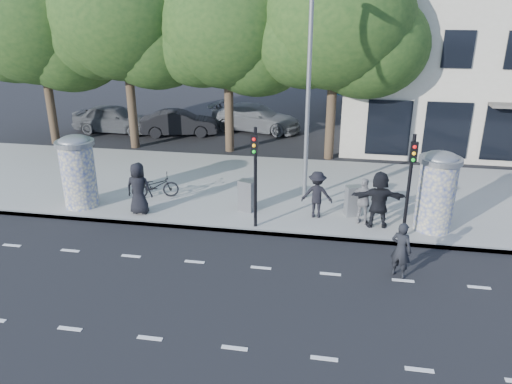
% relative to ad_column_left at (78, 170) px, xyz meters
% --- Properties ---
extents(ground, '(120.00, 120.00, 0.00)m').
position_rel_ad_column_left_xyz_m(ground, '(7.20, -4.50, -1.54)').
color(ground, black).
rests_on(ground, ground).
extents(sidewalk, '(40.00, 8.00, 0.15)m').
position_rel_ad_column_left_xyz_m(sidewalk, '(7.20, 3.00, -1.46)').
color(sidewalk, gray).
rests_on(sidewalk, ground).
extents(curb, '(40.00, 0.10, 0.16)m').
position_rel_ad_column_left_xyz_m(curb, '(7.20, -0.95, -1.46)').
color(curb, slate).
rests_on(curb, ground).
extents(lane_dash_near, '(32.00, 0.12, 0.01)m').
position_rel_ad_column_left_xyz_m(lane_dash_near, '(7.20, -6.70, -1.53)').
color(lane_dash_near, silver).
rests_on(lane_dash_near, ground).
extents(lane_dash_far, '(32.00, 0.12, 0.01)m').
position_rel_ad_column_left_xyz_m(lane_dash_far, '(7.20, -3.10, -1.53)').
color(lane_dash_far, silver).
rests_on(lane_dash_far, ground).
extents(ad_column_left, '(1.36, 1.36, 2.65)m').
position_rel_ad_column_left_xyz_m(ad_column_left, '(0.00, 0.00, 0.00)').
color(ad_column_left, beige).
rests_on(ad_column_left, sidewalk).
extents(ad_column_right, '(1.36, 1.36, 2.65)m').
position_rel_ad_column_left_xyz_m(ad_column_right, '(12.40, 0.20, 0.00)').
color(ad_column_right, beige).
rests_on(ad_column_right, sidewalk).
extents(traffic_pole_near, '(0.22, 0.31, 3.40)m').
position_rel_ad_column_left_xyz_m(traffic_pole_near, '(6.60, -0.71, 0.69)').
color(traffic_pole_near, black).
rests_on(traffic_pole_near, sidewalk).
extents(traffic_pole_far, '(0.22, 0.31, 3.40)m').
position_rel_ad_column_left_xyz_m(traffic_pole_far, '(11.40, -0.71, 0.69)').
color(traffic_pole_far, black).
rests_on(traffic_pole_far, sidewalk).
extents(street_lamp, '(0.25, 0.93, 8.00)m').
position_rel_ad_column_left_xyz_m(street_lamp, '(8.00, 2.13, 3.26)').
color(street_lamp, slate).
rests_on(street_lamp, sidewalk).
extents(tree_far_left, '(7.20, 7.20, 9.26)m').
position_rel_ad_column_left_xyz_m(tree_far_left, '(-5.80, 8.00, 4.65)').
color(tree_far_left, '#38281C').
rests_on(tree_far_left, ground).
extents(tree_mid_left, '(7.20, 7.20, 9.57)m').
position_rel_ad_column_left_xyz_m(tree_mid_left, '(-1.30, 8.00, 4.96)').
color(tree_mid_left, '#38281C').
rests_on(tree_mid_left, ground).
extents(tree_near_left, '(6.80, 6.80, 8.97)m').
position_rel_ad_column_left_xyz_m(tree_near_left, '(3.70, 8.20, 4.53)').
color(tree_near_left, '#38281C').
rests_on(tree_near_left, ground).
extents(tree_center, '(7.00, 7.00, 9.30)m').
position_rel_ad_column_left_xyz_m(tree_center, '(8.70, 7.80, 4.77)').
color(tree_center, '#38281C').
rests_on(tree_center, ground).
extents(ped_a, '(0.92, 0.60, 1.86)m').
position_rel_ad_column_left_xyz_m(ped_a, '(2.38, -0.29, -0.46)').
color(ped_a, black).
rests_on(ped_a, sidewalk).
extents(ped_d, '(1.08, 0.62, 1.66)m').
position_rel_ad_column_left_xyz_m(ped_d, '(8.55, 0.48, -0.56)').
color(ped_d, black).
rests_on(ped_d, sidewalk).
extents(ped_e, '(1.07, 0.80, 1.62)m').
position_rel_ad_column_left_xyz_m(ped_e, '(10.14, 0.19, -0.58)').
color(ped_e, gray).
rests_on(ped_e, sidewalk).
extents(ped_f, '(1.83, 0.76, 1.93)m').
position_rel_ad_column_left_xyz_m(ped_f, '(10.61, 0.05, -0.42)').
color(ped_f, black).
rests_on(ped_f, sidewalk).
extents(man_road, '(0.71, 0.65, 1.64)m').
position_rel_ad_column_left_xyz_m(man_road, '(11.08, -2.85, -0.72)').
color(man_road, black).
rests_on(man_road, ground).
extents(bicycle, '(1.20, 1.88, 0.93)m').
position_rel_ad_column_left_xyz_m(bicycle, '(2.39, 1.19, -0.92)').
color(bicycle, black).
rests_on(bicycle, sidewalk).
extents(cabinet_left, '(0.64, 0.55, 1.13)m').
position_rel_ad_column_left_xyz_m(cabinet_left, '(6.06, 0.61, -0.82)').
color(cabinet_left, slate).
rests_on(cabinet_left, sidewalk).
extents(cabinet_right, '(0.62, 0.53, 1.08)m').
position_rel_ad_column_left_xyz_m(cabinet_right, '(9.80, 0.83, -0.85)').
color(cabinet_right, gray).
rests_on(cabinet_right, sidewalk).
extents(car_left, '(2.07, 4.75, 1.59)m').
position_rel_ad_column_left_xyz_m(car_left, '(-3.64, 10.69, -0.74)').
color(car_left, '#494C4F').
rests_on(car_left, ground).
extents(car_mid, '(2.46, 4.47, 1.40)m').
position_rel_ad_column_left_xyz_m(car_mid, '(0.24, 10.71, -0.84)').
color(car_mid, black).
rests_on(car_mid, ground).
extents(car_right, '(3.07, 5.56, 1.53)m').
position_rel_ad_column_left_xyz_m(car_right, '(4.28, 12.45, -0.77)').
color(car_right, slate).
rests_on(car_right, ground).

